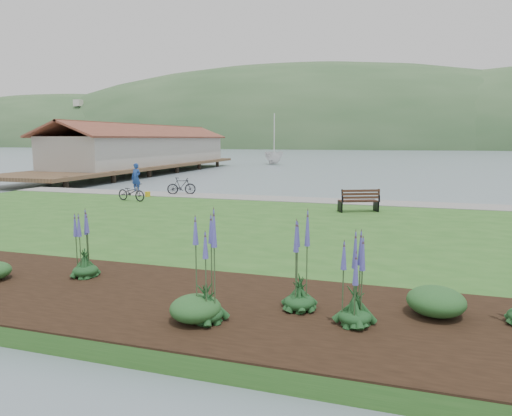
{
  "coord_description": "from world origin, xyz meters",
  "views": [
    {
      "loc": [
        7.23,
        -18.21,
        3.84
      ],
      "look_at": [
        2.28,
        -2.36,
        1.3
      ],
      "focal_mm": 32.0,
      "sensor_mm": 36.0,
      "label": 1
    }
  ],
  "objects_px": {
    "park_bench": "(359,200)",
    "bicycle_a": "(131,192)",
    "sailboat": "(274,165)",
    "person": "(136,175)"
  },
  "relations": [
    {
      "from": "park_bench",
      "to": "bicycle_a",
      "type": "relative_size",
      "value": 1.06
    },
    {
      "from": "park_bench",
      "to": "bicycle_a",
      "type": "xyz_separation_m",
      "value": [
        -12.39,
        0.14,
        -0.08
      ]
    },
    {
      "from": "park_bench",
      "to": "person",
      "type": "relative_size",
      "value": 0.9
    },
    {
      "from": "sailboat",
      "to": "person",
      "type": "bearing_deg",
      "value": -121.41
    },
    {
      "from": "park_bench",
      "to": "sailboat",
      "type": "distance_m",
      "value": 46.44
    },
    {
      "from": "bicycle_a",
      "to": "sailboat",
      "type": "relative_size",
      "value": 0.08
    },
    {
      "from": "person",
      "to": "sailboat",
      "type": "relative_size",
      "value": 0.09
    },
    {
      "from": "bicycle_a",
      "to": "sailboat",
      "type": "xyz_separation_m",
      "value": [
        -3.53,
        43.47,
        -0.89
      ]
    },
    {
      "from": "park_bench",
      "to": "bicycle_a",
      "type": "height_order",
      "value": "park_bench"
    },
    {
      "from": "park_bench",
      "to": "bicycle_a",
      "type": "bearing_deg",
      "value": 155.71
    }
  ]
}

